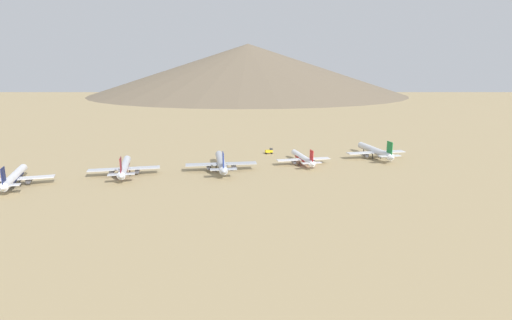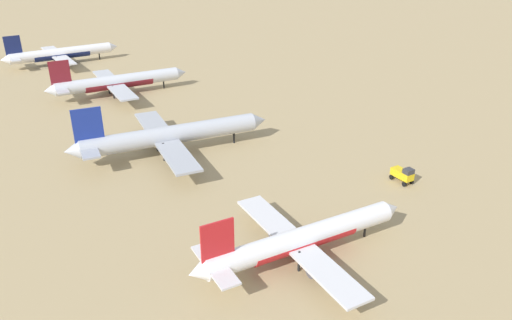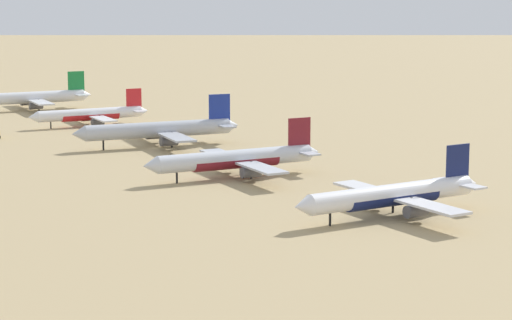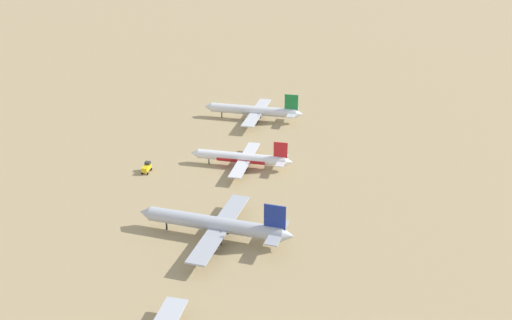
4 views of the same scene
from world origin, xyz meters
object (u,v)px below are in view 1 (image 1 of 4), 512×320
at_px(parked_jet_3, 124,167).
at_px(parked_jet_0, 375,151).
at_px(parked_jet_2, 221,162).
at_px(parked_jet_1, 303,158).
at_px(service_truck, 269,151).
at_px(parked_jet_4, 14,177).

bearing_deg(parked_jet_3, parked_jet_0, -83.33).
height_order(parked_jet_2, parked_jet_3, parked_jet_2).
bearing_deg(parked_jet_1, parked_jet_2, 98.04).
xyz_separation_m(parked_jet_2, service_truck, (42.65, -37.80, -2.97)).
bearing_deg(parked_jet_1, parked_jet_0, -79.53).
relative_size(parked_jet_0, parked_jet_2, 0.97).
bearing_deg(parked_jet_3, parked_jet_2, -88.36).
relative_size(parked_jet_4, service_truck, 8.93).
distance_m(parked_jet_4, service_truck, 157.45).
relative_size(parked_jet_0, parked_jet_1, 1.18).
bearing_deg(parked_jet_3, service_truck, -64.61).
bearing_deg(parked_jet_3, parked_jet_1, -85.24).
distance_m(parked_jet_3, parked_jet_4, 55.04).
distance_m(parked_jet_0, parked_jet_2, 107.30).
distance_m(parked_jet_3, service_truck, 103.21).
bearing_deg(parked_jet_4, parked_jet_2, -82.50).
distance_m(parked_jet_1, service_truck, 38.22).
height_order(parked_jet_1, parked_jet_4, parked_jet_4).
xyz_separation_m(parked_jet_1, parked_jet_4, (-21.74, 161.39, 0.52)).
xyz_separation_m(parked_jet_0, parked_jet_3, (-18.86, 161.30, -0.19)).
relative_size(parked_jet_1, parked_jet_3, 0.87).
bearing_deg(parked_jet_1, service_truck, 22.55).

